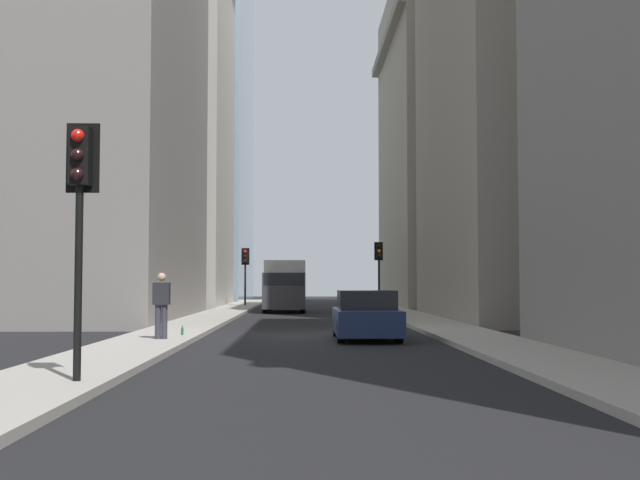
# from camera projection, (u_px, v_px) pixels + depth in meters

# --- Properties ---
(ground_plane) EXTENTS (135.00, 135.00, 0.00)m
(ground_plane) POSITION_uv_depth(u_px,v_px,m) (316.00, 336.00, 24.63)
(ground_plane) COLOR black
(sidewalk_right) EXTENTS (90.00, 2.20, 0.14)m
(sidewalk_right) POSITION_uv_depth(u_px,v_px,m) (170.00, 334.00, 24.54)
(sidewalk_right) COLOR #A8A399
(sidewalk_right) RESTS_ON ground_plane
(sidewalk_left) EXTENTS (90.00, 2.20, 0.14)m
(sidewalk_left) POSITION_uv_depth(u_px,v_px,m) (462.00, 333.00, 24.73)
(sidewalk_left) COLOR #A8A399
(sidewalk_left) RESTS_ON ground_plane
(building_left_far) EXTENTS (17.32, 10.50, 21.81)m
(building_left_far) POSITION_uv_depth(u_px,v_px,m) (463.00, 147.00, 55.04)
(building_left_far) COLOR #A8A091
(building_left_far) RESTS_ON ground_plane
(building_left_midfar) EXTENTS (14.84, 10.50, 27.99)m
(building_left_midfar) POSITION_uv_depth(u_px,v_px,m) (551.00, 4.00, 35.57)
(building_left_midfar) COLOR gray
(building_left_midfar) RESTS_ON ground_plane
(building_right_far) EXTENTS (12.54, 10.50, 26.81)m
(building_right_far) POSITION_uv_depth(u_px,v_px,m) (153.00, 109.00, 54.36)
(building_right_far) COLOR #B7B2A5
(building_right_far) RESTS_ON ground_plane
(glass_tower_distant) EXTENTS (19.95, 14.00, 56.50)m
(glass_tower_distant) POSITION_uv_depth(u_px,v_px,m) (174.00, 0.00, 75.50)
(glass_tower_distant) COLOR #8CA8B7
(glass_tower_distant) RESTS_ON ground_plane
(delivery_truck) EXTENTS (6.46, 2.25, 2.84)m
(delivery_truck) POSITION_uv_depth(u_px,v_px,m) (285.00, 286.00, 44.58)
(delivery_truck) COLOR silver
(delivery_truck) RESTS_ON ground_plane
(sedan_navy) EXTENTS (4.30, 1.78, 1.42)m
(sedan_navy) POSITION_uv_depth(u_px,v_px,m) (366.00, 316.00, 23.01)
(sedan_navy) COLOR navy
(sedan_navy) RESTS_ON ground_plane
(traffic_light_foreground) EXTENTS (0.43, 0.52, 4.01)m
(traffic_light_foreground) POSITION_uv_depth(u_px,v_px,m) (80.00, 189.00, 12.41)
(traffic_light_foreground) COLOR black
(traffic_light_foreground) RESTS_ON sidewalk_right
(traffic_light_midblock) EXTENTS (0.43, 0.52, 3.75)m
(traffic_light_midblock) POSITION_uv_depth(u_px,v_px,m) (245.00, 263.00, 52.45)
(traffic_light_midblock) COLOR black
(traffic_light_midblock) RESTS_ON sidewalk_right
(traffic_light_far_junction) EXTENTS (0.43, 0.52, 3.93)m
(traffic_light_far_junction) POSITION_uv_depth(u_px,v_px,m) (379.00, 259.00, 48.14)
(traffic_light_far_junction) COLOR black
(traffic_light_far_junction) RESTS_ON sidewalk_left
(pedestrian) EXTENTS (0.26, 0.44, 1.76)m
(pedestrian) POSITION_uv_depth(u_px,v_px,m) (161.00, 303.00, 21.36)
(pedestrian) COLOR #33333D
(pedestrian) RESTS_ON sidewalk_right
(discarded_bottle) EXTENTS (0.07, 0.07, 0.27)m
(discarded_bottle) POSITION_uv_depth(u_px,v_px,m) (182.00, 331.00, 22.85)
(discarded_bottle) COLOR #236033
(discarded_bottle) RESTS_ON sidewalk_right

